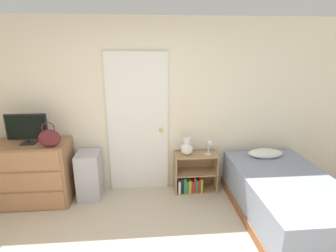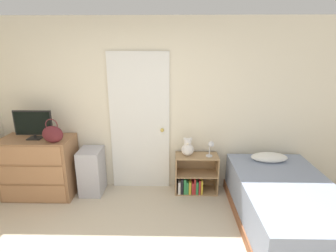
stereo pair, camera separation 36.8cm
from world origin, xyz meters
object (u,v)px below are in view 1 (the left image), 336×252
at_px(bed, 286,198).
at_px(handbag, 50,138).
at_px(storage_bin, 90,175).
at_px(teddy_bear, 187,147).
at_px(dresser, 34,173).
at_px(bookshelf, 192,177).
at_px(desk_lamp, 210,145).
at_px(tv, 27,128).

bearing_deg(bed, handbag, 170.46).
height_order(storage_bin, teddy_bear, teddy_bear).
xyz_separation_m(dresser, bed, (3.34, -0.68, -0.16)).
distance_m(dresser, handbag, 0.68).
bearing_deg(teddy_bear, bookshelf, 1.18).
height_order(handbag, storage_bin, handbag).
relative_size(dresser, desk_lamp, 4.23).
bearing_deg(handbag, bookshelf, 8.57).
bearing_deg(dresser, desk_lamp, 1.75).
relative_size(dresser, handbag, 2.97).
relative_size(storage_bin, bed, 0.36).
bearing_deg(tv, teddy_bear, 3.35).
distance_m(dresser, tv, 0.66).
xyz_separation_m(handbag, bed, (3.00, -0.50, -0.72)).
relative_size(teddy_bear, bed, 0.15).
bearing_deg(desk_lamp, bed, -42.14).
xyz_separation_m(dresser, tv, (0.00, -0.01, 0.66)).
height_order(teddy_bear, desk_lamp, teddy_bear).
distance_m(storage_bin, bookshelf, 1.54).
distance_m(dresser, storage_bin, 0.75).
distance_m(bookshelf, desk_lamp, 0.59).
distance_m(bookshelf, teddy_bear, 0.50).
distance_m(handbag, bed, 3.13).
distance_m(handbag, desk_lamp, 2.20).
bearing_deg(storage_bin, teddy_bear, 1.93).
xyz_separation_m(teddy_bear, bed, (1.16, -0.79, -0.43)).
bearing_deg(tv, dresser, 105.24).
bearing_deg(desk_lamp, dresser, -178.25).
height_order(handbag, bed, handbag).
bearing_deg(teddy_bear, handbag, -171.05).
xyz_separation_m(dresser, teddy_bear, (2.18, 0.12, 0.27)).
height_order(tv, desk_lamp, tv).
distance_m(dresser, teddy_bear, 2.20).
distance_m(handbag, teddy_bear, 1.89).
bearing_deg(bookshelf, teddy_bear, -178.82).
relative_size(dresser, tv, 1.87).
distance_m(dresser, bed, 3.41).
bearing_deg(handbag, bed, -9.54).
bearing_deg(tv, bed, -11.29).
xyz_separation_m(bookshelf, desk_lamp, (0.24, -0.04, 0.54)).
bearing_deg(bookshelf, tv, -176.74).
height_order(handbag, desk_lamp, handbag).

